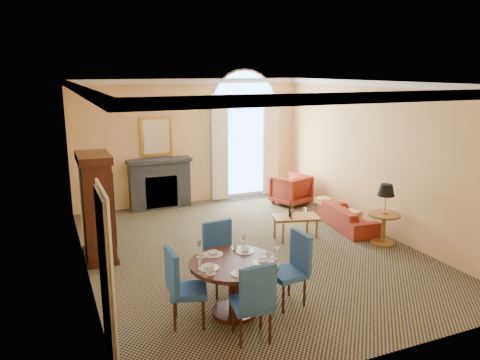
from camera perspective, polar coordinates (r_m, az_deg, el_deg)
name	(u,v)px	position (r m, az deg, el deg)	size (l,w,h in m)	color
ground	(250,250)	(9.18, 1.24, -8.59)	(7.50, 7.50, 0.00)	#131135
room_envelope	(235,118)	(9.16, -0.56, 7.59)	(6.04, 7.52, 3.45)	#F1BC73
armoire	(97,209)	(8.93, -17.05, -3.38)	(0.57, 1.00, 1.97)	#32140B
dining_table	(234,275)	(6.73, -0.69, -11.55)	(1.28, 1.28, 1.00)	#32140B
dining_chair_north	(219,252)	(7.46, -2.55, -8.74)	(0.56, 0.57, 1.10)	#234D8D
dining_chair_south	(255,298)	(6.07, 1.79, -14.17)	(0.55, 0.55, 1.10)	#234D8D
dining_chair_east	(293,264)	(7.06, 6.54, -10.14)	(0.55, 0.55, 1.10)	#234D8D
dining_chair_west	(181,283)	(6.49, -7.24, -12.34)	(0.61, 0.61, 1.10)	#234D8D
sofa	(348,217)	(10.63, 13.05, -4.39)	(1.73, 0.68, 0.50)	maroon
armchair	(291,190)	(12.19, 6.19, -1.17)	(0.83, 0.86, 0.78)	maroon
coffee_table	(296,218)	(9.76, 6.82, -4.60)	(1.03, 0.74, 0.80)	brown
side_table	(385,208)	(9.70, 17.24, -3.27)	(0.64, 0.64, 1.21)	brown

